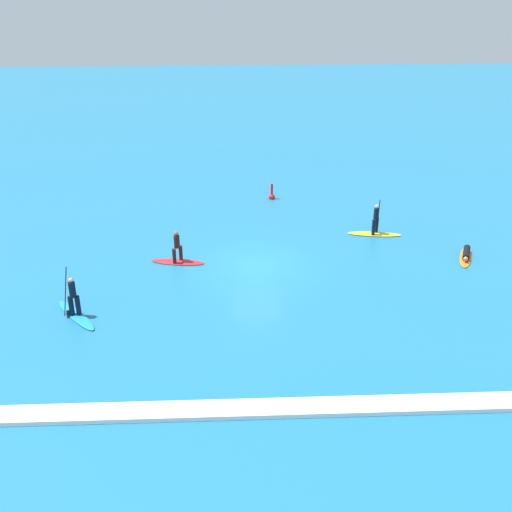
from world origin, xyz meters
name	(u,v)px	position (x,y,z in m)	size (l,w,h in m)	color
ground_plane	(256,265)	(0.00, 0.00, 0.00)	(120.00, 120.00, 0.00)	#1E6B93
surfer_on_orange_board	(466,255)	(10.83, 0.37, 0.16)	(1.52, 2.60, 0.42)	orange
surfer_on_red_board	(178,255)	(-3.94, 0.43, 0.44)	(2.79, 1.09, 1.73)	red
surfer_on_yellow_board	(375,228)	(6.74, 3.41, 0.43)	(3.01, 1.02, 2.05)	yellow
surfer_on_blue_board	(75,307)	(-7.99, -4.52, 0.43)	(2.41, 2.85, 2.36)	#1E8CD1
marker_buoy	(272,196)	(1.39, 9.19, 0.20)	(0.40, 0.40, 1.10)	red
wave_crest	(269,409)	(0.00, -10.99, 0.09)	(24.31, 0.90, 0.18)	white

